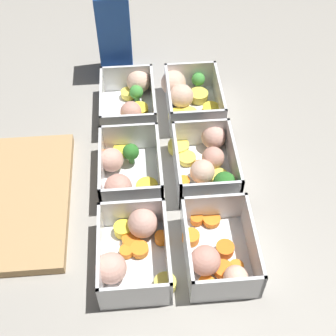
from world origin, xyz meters
The scene contains 9 objects.
ground_plane centered at (0.00, 0.00, 0.00)m, with size 4.00×4.00×0.00m, color gray.
container_near_left centered at (-0.18, -0.06, 0.02)m, with size 0.16×0.11×0.06m.
container_near_center centered at (0.01, -0.07, 0.02)m, with size 0.17×0.12×0.06m.
container_near_right centered at (0.18, -0.05, 0.02)m, with size 0.16×0.13×0.06m.
container_far_left centered at (-0.16, 0.07, 0.02)m, with size 0.16×0.13×0.06m.
container_far_center centered at (0.00, 0.08, 0.02)m, with size 0.16×0.11×0.06m.
container_far_right centered at (0.18, 0.06, 0.02)m, with size 0.18×0.11×0.06m.
juice_carton centered at (0.31, 0.08, 0.10)m, with size 0.07×0.07×0.20m.
cutting_board centered at (-0.04, 0.26, 0.01)m, with size 0.28×0.18×0.02m.
Camera 1 is at (-0.53, 0.04, 0.65)m, focal length 50.00 mm.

